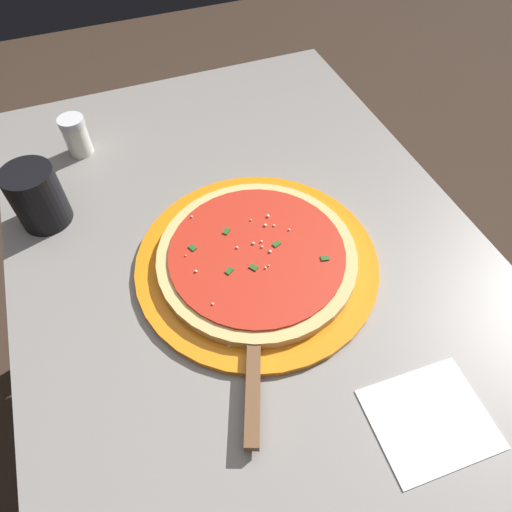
% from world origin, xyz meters
% --- Properties ---
extents(ground_plane, '(5.00, 5.00, 0.00)m').
position_xyz_m(ground_plane, '(0.00, 0.00, 0.00)').
color(ground_plane, '#38281E').
extents(restaurant_table, '(1.05, 0.73, 0.75)m').
position_xyz_m(restaurant_table, '(0.00, 0.00, 0.60)').
color(restaurant_table, black).
rests_on(restaurant_table, ground_plane).
extents(serving_plate, '(0.37, 0.37, 0.01)m').
position_xyz_m(serving_plate, '(0.03, -0.00, 0.75)').
color(serving_plate, orange).
rests_on(serving_plate, restaurant_table).
extents(pizza, '(0.30, 0.30, 0.02)m').
position_xyz_m(pizza, '(0.03, -0.00, 0.77)').
color(pizza, '#DBB26B').
rests_on(pizza, serving_plate).
extents(pizza_server, '(0.22, 0.12, 0.01)m').
position_xyz_m(pizza_server, '(0.19, -0.07, 0.76)').
color(pizza_server, silver).
rests_on(pizza_server, serving_plate).
extents(cup_tall_drink, '(0.08, 0.08, 0.10)m').
position_xyz_m(cup_tall_drink, '(-0.18, -0.29, 0.80)').
color(cup_tall_drink, black).
rests_on(cup_tall_drink, restaurant_table).
extents(napkin_folded_right, '(0.13, 0.15, 0.00)m').
position_xyz_m(napkin_folded_right, '(0.33, 0.11, 0.75)').
color(napkin_folded_right, white).
rests_on(napkin_folded_right, restaurant_table).
extents(parmesan_shaker, '(0.05, 0.05, 0.07)m').
position_xyz_m(parmesan_shaker, '(-0.34, -0.21, 0.78)').
color(parmesan_shaker, silver).
rests_on(parmesan_shaker, restaurant_table).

